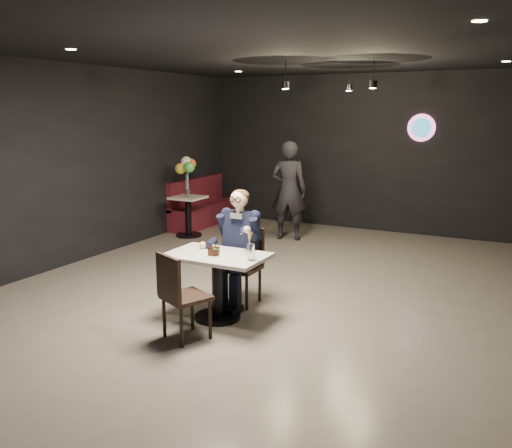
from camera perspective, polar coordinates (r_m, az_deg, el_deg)
The scene contains 17 objects.
floor at distance 6.82m, azimuth 2.30°, elevation -7.88°, with size 9.00×9.00×0.00m, color gray.
wall_sign at distance 10.48m, azimuth 17.02°, elevation 9.67°, with size 0.50×0.06×0.50m, color pink, non-canonical shape.
pendant_lights at distance 8.30m, azimuth 8.52°, elevation 15.70°, with size 1.40×1.20×0.36m, color black.
main_table at distance 6.11m, azimuth -4.10°, elevation -6.58°, with size 1.10×0.70×0.75m, color silver.
chair_far at distance 6.53m, azimuth -1.61°, elevation -4.54°, with size 0.42×0.46×0.92m, color black.
chair_near at distance 5.60m, azimuth -7.34°, elevation -7.45°, with size 0.42×0.46×0.92m, color black.
seated_man at distance 6.47m, azimuth -1.62°, elevation -2.32°, with size 0.60×0.80×1.44m, color black.
dessert_plate at distance 5.94m, azimuth -4.37°, elevation -3.28°, with size 0.21×0.21×0.01m, color white.
cake_slice at distance 5.90m, azimuth -4.46°, elevation -2.90°, with size 0.11×0.09×0.08m, color black.
mint_leaf at distance 5.85m, azimuth -4.34°, elevation -2.63°, with size 0.07×0.04×0.01m, color #2D7B28.
sundae_glass at distance 5.73m, azimuth -0.54°, elevation -2.94°, with size 0.08×0.08×0.18m, color silver.
wafer_cone at distance 5.66m, azimuth -0.66°, elevation -1.52°, with size 0.06×0.06×0.13m, color tan.
booth_bench at distance 11.12m, azimuth -5.53°, elevation 2.33°, with size 0.48×1.91×0.95m, color #4D1019.
side_table at distance 10.16m, azimuth -7.12°, elevation 0.65°, with size 0.56×0.56×0.69m, color silver.
balloon_vase at distance 10.08m, azimuth -7.19°, elevation 3.27°, with size 0.09×0.09×0.14m, color silver.
balloon_bunch at distance 10.04m, azimuth -7.25°, elevation 5.43°, with size 0.36×0.36×0.60m, color yellow.
passerby at distance 9.79m, azimuth 3.46°, elevation 3.54°, with size 0.65×0.43×1.79m, color black.
Camera 1 is at (2.69, -5.83, 2.30)m, focal length 38.00 mm.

